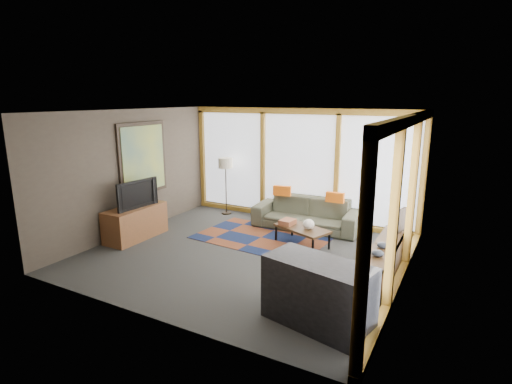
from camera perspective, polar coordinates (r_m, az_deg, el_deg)
The scene contains 17 objects.
ground at distance 7.49m, azimuth -1.48°, elevation -8.85°, with size 5.50×5.50×0.00m, color #2D2D2A.
room_envelope at distance 7.32m, azimuth 4.01°, elevation 3.19°, with size 5.52×5.02×2.62m.
rug at distance 8.30m, azimuth 0.73°, elevation -6.52°, with size 2.59×1.66×0.01m, color brown.
sofa at distance 8.86m, azimuth 7.22°, elevation -3.08°, with size 2.30×0.90×0.67m, color #393A2C.
pillow_left at distance 9.00m, azimuth 3.75°, elevation 0.19°, with size 0.40×0.12×0.22m, color #DB5B0F.
pillow_right at distance 8.56m, azimuth 11.22°, elevation -0.75°, with size 0.38×0.12×0.21m, color #DB5B0F.
floor_lamp at distance 9.85m, azimuth -4.31°, elevation 0.84°, with size 0.35×0.35×1.40m, color black, non-canonical shape.
coffee_table at distance 7.92m, azimuth 6.58°, elevation -6.29°, with size 1.07×0.54×0.36m, color black, non-canonical shape.
book_stack at distance 7.99m, azimuth 4.52°, elevation -4.30°, with size 0.25×0.31×0.10m, color brown.
vase at distance 7.75m, azimuth 7.52°, elevation -4.58°, with size 0.23×0.23×0.19m, color beige.
bookshelf at distance 6.86m, azimuth 17.87°, elevation -9.27°, with size 0.38×2.11×0.53m, color black, non-canonical shape.
bowl_a at distance 6.26m, azimuth 16.98°, elevation -8.37°, with size 0.19×0.19×0.09m, color black.
bowl_b at distance 6.61m, azimuth 17.63°, elevation -7.26°, with size 0.18×0.18×0.09m, color black.
shelf_picture at distance 7.41m, azimuth 19.98°, elevation -3.84°, with size 0.04×0.33×0.43m, color black.
tv_console at distance 8.56m, azimuth -16.82°, elevation -4.19°, with size 0.55×1.32×0.66m, color brown.
television at distance 8.38m, azimuth -16.97°, elevation -0.22°, with size 0.99×0.13×0.57m, color black.
bar_counter at distance 5.24m, azimuth 8.83°, elevation -14.11°, with size 1.35×0.63×0.86m, color black.
Camera 1 is at (3.48, -6.00, 2.83)m, focal length 28.00 mm.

